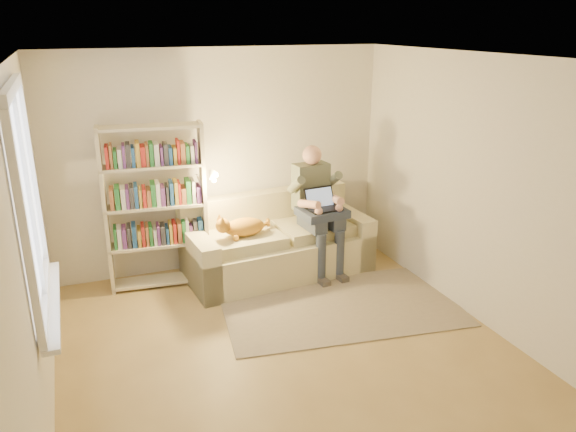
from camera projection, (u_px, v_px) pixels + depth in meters
name	position (u px, v px, depth m)	size (l,w,h in m)	color
floor	(291.00, 355.00, 5.09)	(4.50, 4.50, 0.00)	#9C7E47
ceiling	(292.00, 58.00, 4.24)	(4.00, 4.50, 0.02)	white
wall_left	(30.00, 255.00, 3.97)	(0.02, 4.50, 2.60)	silver
wall_right	(485.00, 194.00, 5.36)	(0.02, 4.50, 2.60)	silver
wall_back	(221.00, 161.00, 6.64)	(4.00, 0.02, 2.60)	silver
wall_front	(466.00, 367.00, 2.69)	(4.00, 0.02, 2.60)	silver
window	(37.00, 235.00, 4.14)	(0.12, 1.52, 1.69)	white
sofa	(276.00, 246.00, 6.69)	(2.22, 1.13, 0.92)	beige
person	(316.00, 203.00, 6.57)	(0.45, 0.68, 1.51)	#666D58
cat	(239.00, 227.00, 6.24)	(0.70, 0.28, 0.26)	gold
blanket	(323.00, 212.00, 6.48)	(0.52, 0.43, 0.09)	#283247
laptop	(323.00, 204.00, 6.46)	(0.39, 0.33, 0.31)	black
bookshelf	(156.00, 199.00, 6.13)	(1.22, 0.45, 1.85)	beige
rug	(340.00, 306.00, 5.95)	(2.46, 1.45, 0.01)	gray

